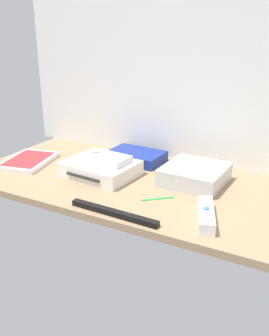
{
  "coord_description": "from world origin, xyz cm",
  "views": [
    {
      "loc": [
        48.48,
        -89.73,
        42.95
      ],
      "look_at": [
        0.0,
        0.0,
        4.0
      ],
      "focal_mm": 40.11,
      "sensor_mm": 36.0,
      "label": 1
    }
  ],
  "objects_px": {
    "remote_classic_pad": "(106,158)",
    "stylus_pen": "(158,198)",
    "sensor_bar": "(114,213)",
    "remote_wand": "(206,215)",
    "mini_computer": "(195,174)",
    "game_case": "(28,161)",
    "network_router": "(136,156)",
    "game_console": "(100,169)"
  },
  "relations": [
    {
      "from": "remote_classic_pad",
      "to": "stylus_pen",
      "type": "height_order",
      "value": "remote_classic_pad"
    },
    {
      "from": "sensor_bar",
      "to": "stylus_pen",
      "type": "relative_size",
      "value": 2.67
    },
    {
      "from": "remote_wand",
      "to": "stylus_pen",
      "type": "bearing_deg",
      "value": 139.97
    },
    {
      "from": "mini_computer",
      "to": "stylus_pen",
      "type": "height_order",
      "value": "mini_computer"
    },
    {
      "from": "remote_wand",
      "to": "stylus_pen",
      "type": "distance_m",
      "value": 0.16
    },
    {
      "from": "game_case",
      "to": "stylus_pen",
      "type": "height_order",
      "value": "game_case"
    },
    {
      "from": "game_case",
      "to": "remote_classic_pad",
      "type": "xyz_separation_m",
      "value": [
        0.28,
        0.03,
        0.05
      ]
    },
    {
      "from": "mini_computer",
      "to": "stylus_pen",
      "type": "distance_m",
      "value": 0.16
    },
    {
      "from": "mini_computer",
      "to": "game_case",
      "type": "xyz_separation_m",
      "value": [
        -0.54,
        -0.1,
        -0.02
      ]
    },
    {
      "from": "remote_wand",
      "to": "stylus_pen",
      "type": "xyz_separation_m",
      "value": [
        -0.15,
        0.05,
        -0.01
      ]
    },
    {
      "from": "game_case",
      "to": "network_router",
      "type": "height_order",
      "value": "network_router"
    },
    {
      "from": "game_console",
      "to": "stylus_pen",
      "type": "height_order",
      "value": "game_console"
    },
    {
      "from": "game_case",
      "to": "stylus_pen",
      "type": "relative_size",
      "value": 2.4
    },
    {
      "from": "game_console",
      "to": "network_router",
      "type": "distance_m",
      "value": 0.17
    },
    {
      "from": "remote_classic_pad",
      "to": "sensor_bar",
      "type": "xyz_separation_m",
      "value": [
        0.16,
        -0.22,
        -0.05
      ]
    },
    {
      "from": "sensor_bar",
      "to": "stylus_pen",
      "type": "distance_m",
      "value": 0.14
    },
    {
      "from": "mini_computer",
      "to": "stylus_pen",
      "type": "relative_size",
      "value": 1.95
    },
    {
      "from": "remote_classic_pad",
      "to": "game_case",
      "type": "bearing_deg",
      "value": -167.15
    },
    {
      "from": "game_case",
      "to": "sensor_bar",
      "type": "height_order",
      "value": "game_case"
    },
    {
      "from": "network_router",
      "to": "stylus_pen",
      "type": "bearing_deg",
      "value": -47.77
    },
    {
      "from": "game_case",
      "to": "remote_wand",
      "type": "bearing_deg",
      "value": -21.81
    },
    {
      "from": "stylus_pen",
      "to": "mini_computer",
      "type": "bearing_deg",
      "value": 72.55
    },
    {
      "from": "game_console",
      "to": "mini_computer",
      "type": "distance_m",
      "value": 0.28
    },
    {
      "from": "game_console",
      "to": "remote_wand",
      "type": "bearing_deg",
      "value": -13.31
    },
    {
      "from": "game_console",
      "to": "remote_wand",
      "type": "xyz_separation_m",
      "value": [
        0.37,
        -0.12,
        -0.01
      ]
    },
    {
      "from": "game_console",
      "to": "remote_classic_pad",
      "type": "bearing_deg",
      "value": 50.33
    },
    {
      "from": "game_console",
      "to": "sensor_bar",
      "type": "bearing_deg",
      "value": -45.16
    },
    {
      "from": "remote_wand",
      "to": "game_case",
      "type": "bearing_deg",
      "value": 150.5
    },
    {
      "from": "sensor_bar",
      "to": "remote_classic_pad",
      "type": "bearing_deg",
      "value": 127.95
    },
    {
      "from": "network_router",
      "to": "sensor_bar",
      "type": "xyz_separation_m",
      "value": [
        0.13,
        -0.37,
        -0.01
      ]
    },
    {
      "from": "mini_computer",
      "to": "remote_wand",
      "type": "distance_m",
      "value": 0.23
    },
    {
      "from": "game_console",
      "to": "stylus_pen",
      "type": "distance_m",
      "value": 0.24
    },
    {
      "from": "sensor_bar",
      "to": "stylus_pen",
      "type": "height_order",
      "value": "sensor_bar"
    },
    {
      "from": "game_case",
      "to": "remote_wand",
      "type": "height_order",
      "value": "remote_wand"
    },
    {
      "from": "mini_computer",
      "to": "game_case",
      "type": "relative_size",
      "value": 0.82
    },
    {
      "from": "remote_wand",
      "to": "sensor_bar",
      "type": "distance_m",
      "value": 0.22
    },
    {
      "from": "mini_computer",
      "to": "network_router",
      "type": "xyz_separation_m",
      "value": [
        -0.24,
        0.08,
        -0.01
      ]
    },
    {
      "from": "remote_wand",
      "to": "sensor_bar",
      "type": "bearing_deg",
      "value": -179.04
    },
    {
      "from": "sensor_bar",
      "to": "stylus_pen",
      "type": "bearing_deg",
      "value": 69.31
    },
    {
      "from": "mini_computer",
      "to": "network_router",
      "type": "bearing_deg",
      "value": 160.34
    },
    {
      "from": "remote_classic_pad",
      "to": "sensor_bar",
      "type": "height_order",
      "value": "remote_classic_pad"
    },
    {
      "from": "game_console",
      "to": "mini_computer",
      "type": "bearing_deg",
      "value": 21.07
    }
  ]
}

